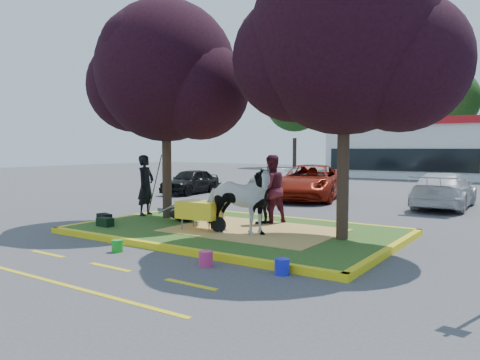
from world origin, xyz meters
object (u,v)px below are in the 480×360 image
Objects in this scene: calf at (184,213)px; wheelbarrow at (200,210)px; cow at (236,201)px; car_black at (190,181)px; handler at (146,185)px; car_silver at (278,182)px; bucket_green at (117,246)px; bucket_blue at (282,267)px; bucket_pink at (206,259)px.

wheelbarrow is at bearing -38.68° from calf.
cow is at bearing -4.08° from wheelbarrow.
car_black is (-8.50, 8.34, -0.37)m from cow.
handler is 0.48× the size of car_silver.
car_silver reaches higher than bucket_green.
wheelbarrow is 6.85× the size of bucket_blue.
calf is 3.64× the size of bucket_pink.
car_silver is at bearing 119.83° from bucket_blue.
calf is 0.57× the size of handler.
calf is at bearing 83.67° from car_silver.
bucket_pink reaches higher than bucket_green.
car_black is at bearing 38.48° from cow.
cow reaches higher than bucket_pink.
bucket_pink is at bearing -53.48° from wheelbarrow.
cow reaches higher than wheelbarrow.
car_silver reaches higher than calf.
car_silver is (-2.18, 9.36, 0.26)m from calf.
car_black is at bearing 6.90° from car_silver.
wheelbarrow is (1.32, -0.90, 0.29)m from calf.
handler reaches higher than bucket_blue.
handler is (-1.80, 0.26, 0.72)m from calf.
car_silver is (-3.17, 12.71, 0.51)m from bucket_green.
wheelbarrow is 7.55× the size of bucket_green.
calf is 5.69m from bucket_blue.
bucket_green is at bearing -62.49° from car_black.
wheelbarrow is 11.13m from car_black.
handler is at bearing 72.93° from car_silver.
bucket_pink is 0.08× the size of car_black.
handler is at bearing 155.26° from wheelbarrow.
bucket_pink is (5.16, -3.50, -0.95)m from handler.
bucket_green is at bearing -154.29° from handler.
bucket_green is 3.90m from bucket_blue.
cow reaches higher than car_black.
bucket_blue is (3.54, -2.04, -0.52)m from wheelbarrow.
car_silver is at bearing 20.81° from car_black.
car_silver reaches higher than bucket_pink.
calf is at bearing 106.32° from bucket_green.
bucket_pink is 14.25m from car_black.
cow is 2.68m from calf.
bucket_green is at bearing -78.18° from calf.
bucket_green is at bearing 84.52° from car_silver.
cow is 11.26m from car_silver.
car_silver reaches higher than wheelbarrow.
wheelbarrow reaches higher than bucket_blue.
handler is (-4.26, 1.15, 0.11)m from cow.
car_silver is (-3.51, 10.26, -0.02)m from wheelbarrow.
car_silver is (3.86, 1.91, 0.03)m from car_black.
handler reaches higher than car_black.
handler is at bearing 145.86° from bucket_pink.
bucket_pink is 1.53m from bucket_blue.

